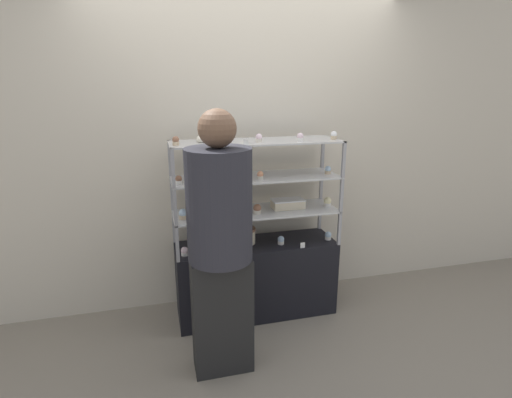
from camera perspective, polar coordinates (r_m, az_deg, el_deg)
The scene contains 28 objects.
ground_plane at distance 3.47m, azimuth 0.00°, elevation -15.72°, with size 20.00×20.00×0.00m, color gray.
back_wall at distance 3.33m, azimuth -1.53°, elevation 6.93°, with size 8.00×0.05×2.60m.
display_base at distance 3.32m, azimuth 0.00°, elevation -11.22°, with size 1.27×0.40×0.61m.
display_riser_lower at distance 3.10m, azimuth 0.00°, elevation -2.00°, with size 1.27×0.40×0.27m.
display_riser_middle at distance 3.03m, azimuth 0.00°, elevation 2.88°, with size 1.27×0.40×0.27m.
display_riser_upper at distance 2.98m, azimuth 0.00°, elevation 7.97°, with size 1.27×0.40×0.27m.
layer_cake_centerpiece at distance 3.18m, azimuth -1.66°, elevation -5.22°, with size 0.18×0.18×0.13m.
sheet_cake_frosted at distance 3.17m, azimuth 4.57°, elevation -0.66°, with size 0.25×0.14×0.07m.
cupcake_0 at distance 3.01m, azimuth -10.18°, elevation -7.38°, with size 0.05×0.05×0.07m.
cupcake_1 at distance 3.17m, azimuth 3.58°, elevation -5.90°, with size 0.05×0.05×0.07m.
cupcake_2 at distance 3.31m, azimuth 10.25°, elevation -5.18°, with size 0.05×0.05×0.07m.
price_tag_0 at distance 3.12m, azimuth 6.68°, elevation -6.58°, with size 0.04×0.00×0.04m.
cupcake_3 at distance 2.95m, azimuth -10.38°, elevation -2.15°, with size 0.06×0.06×0.08m.
cupcake_4 at distance 3.02m, azimuth 0.18°, elevation -1.46°, with size 0.06×0.06×0.08m.
cupcake_5 at distance 3.25m, azimuth 10.17°, elevation -0.42°, with size 0.06×0.06×0.08m.
price_tag_1 at distance 2.86m, azimuth -5.76°, elevation -2.87°, with size 0.04×0.00×0.04m.
cupcake_6 at distance 2.84m, azimuth -10.98°, elevation 2.69°, with size 0.05×0.05×0.06m.
cupcake_7 at distance 2.93m, azimuth 0.62°, elevation 3.40°, with size 0.05×0.05×0.06m.
cupcake_8 at distance 3.16m, azimuth 10.23°, elevation 4.09°, with size 0.05×0.05×0.06m.
price_tag_2 at distance 2.78m, azimuth -6.29°, elevation 2.40°, with size 0.04×0.00×0.04m.
cupcake_9 at distance 2.80m, azimuth -11.40°, elevation 8.14°, with size 0.05×0.05×0.06m.
cupcake_10 at distance 2.88m, azimuth -5.55°, elevation 8.58°, with size 0.05×0.05×0.06m.
cupcake_11 at distance 2.90m, azimuth 0.45°, elevation 8.70°, with size 0.05×0.05×0.06m.
cupcake_12 at distance 2.96m, azimuth 6.33°, elevation 8.76°, with size 0.05×0.05×0.06m.
cupcake_13 at distance 3.11m, azimuth 11.05°, elevation 8.91°, with size 0.05×0.05×0.06m.
price_tag_3 at distance 2.77m, azimuth -1.47°, elevation 8.18°, with size 0.04×0.00×0.04m.
donut_glazed at distance 2.95m, azimuth -7.30°, elevation 8.51°, with size 0.13×0.13×0.04m.
customer_figure at distance 2.46m, azimuth -5.15°, elevation -5.95°, with size 0.40×0.40×1.70m.
Camera 1 is at (-0.75, -2.85, 1.83)m, focal length 28.00 mm.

